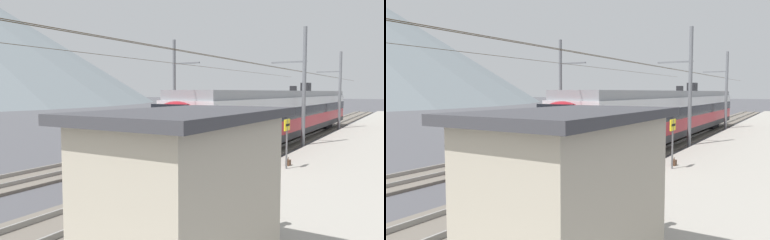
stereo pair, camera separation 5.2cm
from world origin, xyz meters
The scene contains 15 objects.
ground_plane centered at (0.00, 0.00, 0.00)m, with size 400.00×400.00×0.00m, color #4C4C51.
platform_slab centered at (0.00, -4.07, 0.17)m, with size 120.00×6.28×0.33m, color #A39E93.
track_near centered at (0.00, 1.35, 0.07)m, with size 120.00×3.00×0.28m.
track_far centered at (0.00, 7.23, 0.07)m, with size 120.00×3.00×0.28m.
train_near_platform centered at (13.00, 1.35, 2.23)m, with size 31.68×2.84×4.27m.
train_far_track centered at (29.83, 7.23, 2.23)m, with size 30.89×2.87×4.27m.
catenary_mast_mid centered at (9.68, -0.52, 4.12)m, with size 47.89×2.33×7.91m.
catenary_mast_east centered at (22.61, -0.52, 3.95)m, with size 47.89×2.33×7.52m.
catenary_mast_far_side centered at (9.69, 9.19, 4.10)m, with size 47.89×2.42×7.80m.
platform_sign centered at (1.74, -2.02, 1.96)m, with size 0.70×0.08×2.22m.
passenger_walking centered at (-6.05, -3.73, 1.28)m, with size 0.53×0.22×1.69m.
handbag_beside_passenger centered at (-4.98, -3.48, 0.47)m, with size 0.32×0.18×0.39m.
handbag_near_sign centered at (2.53, -1.87, 0.47)m, with size 0.32×0.18×0.39m.
potted_plant_platform_edge centered at (-2.65, -1.47, 0.73)m, with size 0.55×0.55×0.74m.
platform_shelter centered at (-9.30, -3.73, 1.93)m, with size 4.08×2.32×3.14m.
Camera 2 is at (-14.53, -6.98, 3.77)m, focal length 34.88 mm.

